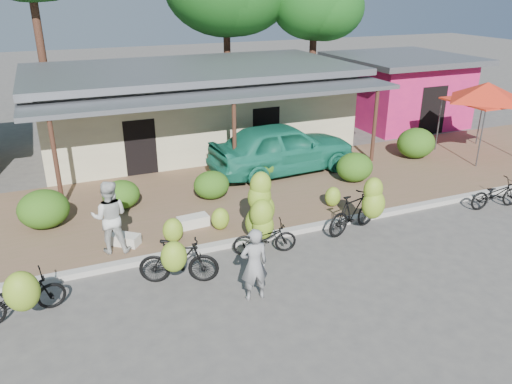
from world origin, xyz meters
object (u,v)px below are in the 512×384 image
bike_far_right (496,194)px  vendor (254,264)px  bike_left (178,261)px  bike_center (262,220)px  tree_near_right (310,2)px  bystander (110,217)px  bike_far_left (21,296)px  bike_right (358,209)px  sack_far (125,239)px  sack_near (193,221)px  red_canopy (487,92)px  teal_van (283,147)px

bike_far_right → vendor: (-8.68, -1.59, 0.39)m
bike_left → bike_center: (2.44, 0.88, 0.18)m
bike_left → bike_center: size_ratio=0.94×
tree_near_right → bystander: size_ratio=3.88×
bike_center → bystander: 3.80m
bike_far_left → bystander: (2.07, 2.06, 0.48)m
bike_center → bike_right: 2.75m
tree_near_right → bike_far_right: tree_near_right is taller
sack_far → vendor: 4.08m
bike_center → sack_near: size_ratio=2.37×
tree_near_right → red_canopy: size_ratio=2.09×
tree_near_right → bike_center: (-8.24, -13.00, -4.80)m
bike_right → bystander: bearing=61.7°
bike_far_left → bike_center: size_ratio=0.91×
bike_left → tree_near_right: bearing=-16.7°
bike_far_right → vendor: 8.83m
tree_near_right → bike_center: tree_near_right is taller
bike_far_right → bike_left: bearing=98.4°
bike_right → bike_far_right: size_ratio=1.09×
bike_far_left → vendor: size_ratio=1.09×
bike_left → bike_far_right: bike_left is taller
sack_near → bike_right: bearing=-25.3°
bike_right → sack_far: bearing=59.2°
bike_far_left → bike_left: size_ratio=0.97×
teal_van → bike_left: bearing=133.1°
tree_near_right → sack_far: 17.27m
red_canopy → bike_far_left: (-16.55, -4.49, -2.03)m
tree_near_right → bystander: tree_near_right is taller
vendor → teal_van: (3.91, 6.77, 0.18)m
tree_near_right → teal_van: tree_near_right is taller
red_canopy → vendor: red_canopy is taller
red_canopy → vendor: bearing=-154.9°
red_canopy → sack_far: red_canopy is taller
red_canopy → bike_center: bearing=-162.0°
vendor → bike_left: bearing=-37.8°
sack_far → bike_far_left: bearing=-136.4°
sack_far → bystander: 0.89m
tree_near_right → bike_far_right: (-0.64, -13.45, -5.15)m
bike_left → bike_far_right: size_ratio=1.06×
tree_near_right → bike_right: bearing=-112.5°
sack_near → bike_far_left: bearing=-148.8°
teal_van → bystander: bearing=115.6°
bike_right → sack_near: bike_right is taller
bike_center → red_canopy: bearing=-60.0°
bike_center → teal_van: 5.52m
red_canopy → vendor: (-11.92, -5.58, -1.77)m
red_canopy → sack_near: (-12.23, -1.87, -2.34)m
sack_near → bike_left: bearing=-112.8°
tree_near_right → bike_center: 16.12m
bike_right → bike_far_left: bearing=78.6°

